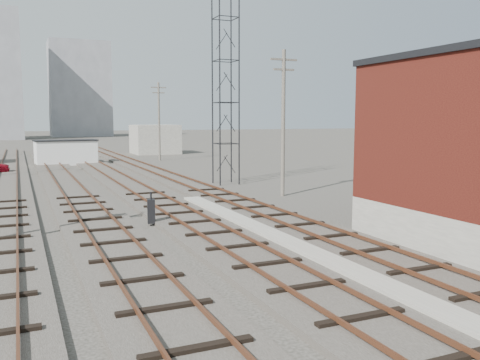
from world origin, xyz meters
TOP-DOWN VIEW (x-y plane):
  - ground at (0.00, 60.00)m, footprint 320.00×320.00m
  - track_right at (2.50, 39.00)m, footprint 3.20×90.00m
  - track_mid_right at (-1.50, 39.00)m, footprint 3.20×90.00m
  - track_mid_left at (-5.50, 39.00)m, footprint 3.20×90.00m
  - track_left at (-9.50, 39.00)m, footprint 3.20×90.00m
  - platform_curb at (0.50, 14.00)m, footprint 0.90×28.00m
  - lattice_tower at (5.50, 35.00)m, footprint 1.60×1.60m
  - utility_pole_right_a at (6.50, 28.00)m, footprint 1.80×0.24m
  - utility_pole_right_b at (6.50, 58.00)m, footprint 1.80×0.24m
  - apartment_right at (8.00, 150.00)m, footprint 16.00×12.00m
  - shed_right at (9.00, 70.00)m, footprint 6.00×6.00m
  - switch_stand at (-3.22, 22.47)m, footprint 0.38×0.38m
  - site_trailer at (-3.98, 56.50)m, footprint 6.49×3.27m

SIDE VIEW (x-z plane):
  - ground at x=0.00m, z-range 0.00..0.00m
  - track_right at x=2.50m, z-range -0.09..0.30m
  - track_mid_right at x=-1.50m, z-range -0.09..0.30m
  - track_mid_left at x=-5.50m, z-range -0.09..0.30m
  - track_left at x=-9.50m, z-range -0.09..0.30m
  - platform_curb at x=0.50m, z-range 0.00..0.26m
  - switch_stand at x=-3.22m, z-range -0.04..1.40m
  - site_trailer at x=-3.98m, z-range 0.01..2.65m
  - shed_right at x=9.00m, z-range 0.00..4.00m
  - utility_pole_right_a at x=6.50m, z-range 0.30..9.30m
  - utility_pole_right_b at x=6.50m, z-range 0.30..9.30m
  - lattice_tower at x=5.50m, z-range 0.00..15.00m
  - apartment_right at x=8.00m, z-range 0.00..26.00m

